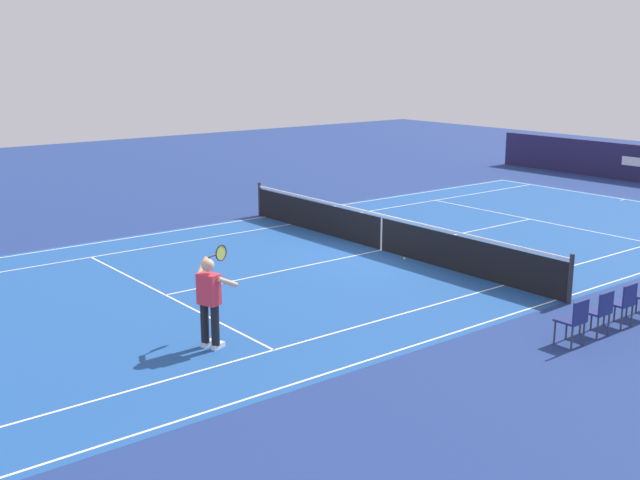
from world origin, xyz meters
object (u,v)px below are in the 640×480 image
(tennis_ball, at_px, (404,259))
(spectator_chair_4, at_px, (600,310))
(tennis_net, at_px, (382,232))
(spectator_chair_3, at_px, (623,301))
(tennis_player_near, at_px, (210,298))
(spectator_chair_5, at_px, (574,319))

(tennis_ball, bearing_deg, spectator_chair_4, 80.59)
(tennis_net, distance_m, tennis_ball, 1.22)
(tennis_net, distance_m, spectator_chair_3, 7.29)
(tennis_player_near, relative_size, tennis_ball, 25.71)
(spectator_chair_5, bearing_deg, tennis_net, -105.73)
(tennis_player_near, height_order, spectator_chair_4, tennis_player_near)
(spectator_chair_3, xyz_separation_m, spectator_chair_4, (0.80, 0.00, 0.00))
(tennis_player_near, bearing_deg, tennis_net, -155.39)
(spectator_chair_3, height_order, spectator_chair_5, same)
(tennis_player_near, distance_m, spectator_chair_4, 7.16)
(tennis_player_near, height_order, spectator_chair_5, tennis_player_near)
(tennis_net, bearing_deg, spectator_chair_3, 86.45)
(tennis_ball, distance_m, spectator_chair_4, 6.27)
(tennis_net, distance_m, spectator_chair_5, 7.56)
(tennis_player_near, xyz_separation_m, spectator_chair_4, (-5.94, 3.98, -0.41))
(tennis_ball, relative_size, spectator_chair_3, 0.08)
(tennis_ball, bearing_deg, tennis_player_near, 17.44)
(tennis_net, distance_m, tennis_player_near, 7.92)
(spectator_chair_4, bearing_deg, spectator_chair_3, 180.00)
(tennis_net, height_order, tennis_player_near, tennis_player_near)
(tennis_net, xyz_separation_m, spectator_chair_3, (0.45, 7.28, 0.03))
(tennis_player_near, bearing_deg, spectator_chair_4, 146.15)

